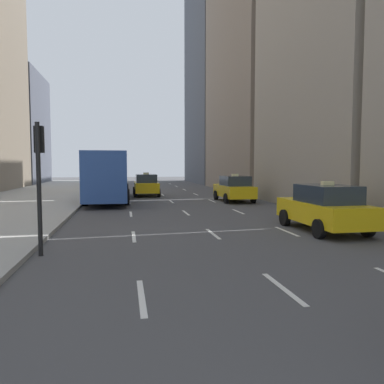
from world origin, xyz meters
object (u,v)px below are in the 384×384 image
(taxi_lead, at_px, (146,185))
(traffic_light_pole, at_px, (39,167))
(taxi_second, at_px, (234,188))
(city_bus, at_px, (108,175))
(taxi_third, at_px, (324,208))

(taxi_lead, distance_m, traffic_light_pole, 19.85)
(taxi_second, xyz_separation_m, traffic_light_pole, (-9.55, -13.64, 1.53))
(taxi_lead, relative_size, city_bus, 0.38)
(taxi_second, distance_m, taxi_third, 11.60)
(traffic_light_pole, bearing_deg, city_bus, 85.89)
(taxi_second, distance_m, city_bus, 8.74)
(taxi_lead, height_order, city_bus, city_bus)
(taxi_third, distance_m, traffic_light_pole, 9.89)
(taxi_lead, height_order, taxi_second, same)
(taxi_second, relative_size, taxi_third, 1.00)
(taxi_second, bearing_deg, city_bus, 165.45)
(city_bus, bearing_deg, taxi_lead, 51.74)
(city_bus, bearing_deg, traffic_light_pole, -94.11)
(city_bus, height_order, traffic_light_pole, traffic_light_pole)
(traffic_light_pole, bearing_deg, taxi_second, 55.01)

